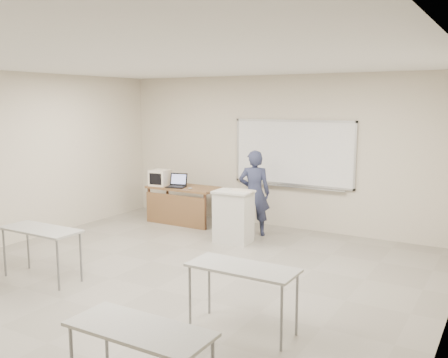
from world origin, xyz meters
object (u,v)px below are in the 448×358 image
Objects in this scene: keyboard at (243,190)px; presenter at (254,193)px; podium at (233,216)px; instructor_desk at (182,197)px; mouse at (190,188)px; whiteboard at (293,154)px; laptop at (177,184)px; crt_monitor at (160,178)px.

keyboard is 0.28× the size of presenter.
instructor_desk is at bearing 153.46° from podium.
keyboard is (1.48, -0.52, 0.17)m from mouse.
mouse is at bearing 152.46° from podium.
whiteboard is 2.67× the size of podium.
crt_monitor is at bearing 166.11° from laptop.
keyboard is (1.75, -0.61, 0.39)m from instructor_desk.
laptop is 1.79m from presenter.
crt_monitor is (-2.15, 0.68, 0.45)m from podium.
podium is (1.60, -0.69, -0.09)m from instructor_desk.
instructor_desk is 4.11× the size of laptop.
mouse is 1.42m from presenter.
podium is 2.08× the size of keyboard.
keyboard is at bearing -104.15° from whiteboard.
instructor_desk is at bearing -159.62° from whiteboard.
whiteboard reaches higher than instructor_desk.
laptop is at bearing -8.45° from crt_monitor.
instructor_desk is (-2.10, -0.78, -0.93)m from whiteboard.
mouse reaches higher than instructor_desk.
laptop is (-2.20, -0.79, -0.67)m from whiteboard.
whiteboard is 1.55× the size of presenter.
presenter is at bearing 99.62° from keyboard.
whiteboard is 1.15m from presenter.
keyboard reaches higher than mouse.
keyboard is at bearing -32.23° from laptop.
mouse is 1.58m from keyboard.
podium is (-0.50, -1.47, -1.01)m from whiteboard.
podium is at bearing -26.30° from crt_monitor.
laptop is 0.83× the size of keyboard.
laptop is 1.95m from keyboard.
instructor_desk is at bearing -8.94° from laptop.
presenter is at bearing -1.70° from instructor_desk.
laptop is (-1.70, 0.68, 0.34)m from podium.
whiteboard reaches higher than podium.
instructor_desk is 1.74m from podium.
podium reaches higher than mouse.
crt_monitor reaches higher than keyboard.
whiteboard is 1.85m from podium.
crt_monitor is at bearing 159.27° from podium.
whiteboard is 6.09× the size of crt_monitor.
instructor_desk is 3.71× the size of crt_monitor.
instructor_desk is 17.01× the size of mouse.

